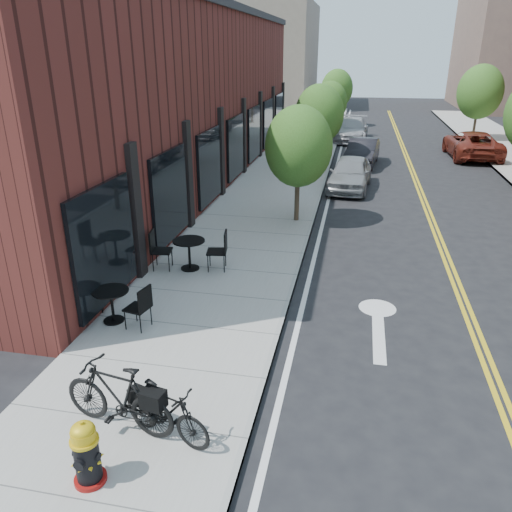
# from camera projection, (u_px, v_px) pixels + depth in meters

# --- Properties ---
(ground) EXTENTS (120.00, 120.00, 0.00)m
(ground) POSITION_uv_depth(u_px,v_px,m) (266.00, 384.00, 8.85)
(ground) COLOR black
(ground) RESTS_ON ground
(sidewalk_near) EXTENTS (4.00, 70.00, 0.12)m
(sidewalk_near) POSITION_uv_depth(u_px,v_px,m) (262.00, 210.00, 18.26)
(sidewalk_near) COLOR #9E9B93
(sidewalk_near) RESTS_ON ground
(building_near) EXTENTS (5.00, 28.00, 7.00)m
(building_near) POSITION_uv_depth(u_px,v_px,m) (177.00, 100.00, 21.39)
(building_near) COLOR #4F1F19
(building_near) RESTS_ON ground
(bg_building_left) EXTENTS (8.00, 14.00, 10.00)m
(bg_building_left) POSITION_uv_depth(u_px,v_px,m) (274.00, 55.00, 51.89)
(bg_building_left) COLOR #726656
(bg_building_left) RESTS_ON ground
(tree_near_a) EXTENTS (2.20, 2.20, 3.81)m
(tree_near_a) POSITION_uv_depth(u_px,v_px,m) (299.00, 147.00, 16.12)
(tree_near_a) COLOR #382B1E
(tree_near_a) RESTS_ON sidewalk_near
(tree_near_b) EXTENTS (2.30, 2.30, 3.98)m
(tree_near_b) POSITION_uv_depth(u_px,v_px,m) (319.00, 114.00, 23.33)
(tree_near_b) COLOR #382B1E
(tree_near_b) RESTS_ON sidewalk_near
(tree_near_c) EXTENTS (2.10, 2.10, 3.67)m
(tree_near_c) POSITION_uv_depth(u_px,v_px,m) (330.00, 102.00, 30.65)
(tree_near_c) COLOR #382B1E
(tree_near_c) RESTS_ON sidewalk_near
(tree_near_d) EXTENTS (2.40, 2.40, 4.11)m
(tree_near_d) POSITION_uv_depth(u_px,v_px,m) (337.00, 89.00, 37.79)
(tree_near_d) COLOR #382B1E
(tree_near_d) RESTS_ON sidewalk_near
(tree_far_c) EXTENTS (2.80, 2.80, 4.62)m
(tree_far_c) POSITION_uv_depth(u_px,v_px,m) (480.00, 92.00, 31.48)
(tree_far_c) COLOR #382B1E
(tree_far_c) RESTS_ON sidewalk_far
(fire_hydrant) EXTENTS (0.46, 0.46, 0.99)m
(fire_hydrant) POSITION_uv_depth(u_px,v_px,m) (86.00, 453.00, 6.54)
(fire_hydrant) COLOR maroon
(fire_hydrant) RESTS_ON sidewalk_near
(bicycle_left) EXTENTS (1.97, 0.87, 1.15)m
(bicycle_left) POSITION_uv_depth(u_px,v_px,m) (118.00, 397.00, 7.46)
(bicycle_left) COLOR black
(bicycle_left) RESTS_ON sidewalk_near
(bicycle_right) EXTENTS (1.61, 0.91, 0.93)m
(bicycle_right) POSITION_uv_depth(u_px,v_px,m) (166.00, 412.00, 7.29)
(bicycle_right) COLOR black
(bicycle_right) RESTS_ON sidewalk_near
(bistro_set_b) EXTENTS (1.80, 0.90, 0.95)m
(bistro_set_b) POSITION_uv_depth(u_px,v_px,m) (112.00, 301.00, 10.51)
(bistro_set_b) COLOR black
(bistro_set_b) RESTS_ON sidewalk_near
(bistro_set_c) EXTENTS (1.99, 0.97, 1.05)m
(bistro_set_c) POSITION_uv_depth(u_px,v_px,m) (189.00, 250.00, 13.04)
(bistro_set_c) COLOR black
(bistro_set_c) RESTS_ON sidewalk_near
(parked_car_a) EXTENTS (1.95, 4.15, 1.37)m
(parked_car_a) POSITION_uv_depth(u_px,v_px,m) (350.00, 173.00, 21.04)
(parked_car_a) COLOR gray
(parked_car_a) RESTS_ON ground
(parked_car_b) EXTENTS (1.85, 4.16, 1.33)m
(parked_car_b) POSITION_uv_depth(u_px,v_px,m) (362.00, 152.00, 25.51)
(parked_car_b) COLOR black
(parked_car_b) RESTS_ON ground
(parked_car_c) EXTENTS (2.28, 5.05, 1.44)m
(parked_car_c) POSITION_uv_depth(u_px,v_px,m) (351.00, 129.00, 32.45)
(parked_car_c) COLOR #A5A5AA
(parked_car_c) RESTS_ON ground
(parked_car_far) EXTENTS (2.59, 5.31, 1.45)m
(parked_car_far) POSITION_uv_depth(u_px,v_px,m) (472.00, 144.00, 27.24)
(parked_car_far) COLOR maroon
(parked_car_far) RESTS_ON ground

